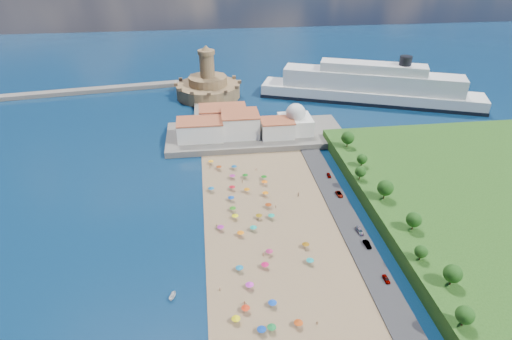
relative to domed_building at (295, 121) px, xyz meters
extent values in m
plane|color=#071938|center=(-30.00, -71.00, -8.97)|extent=(700.00, 700.00, 0.00)
cube|color=#59544C|center=(-20.00, 2.00, -7.47)|extent=(90.00, 36.00, 3.00)
cube|color=#59544C|center=(-42.00, 37.00, -7.77)|extent=(18.00, 70.00, 2.40)
cube|color=#59544C|center=(-140.00, 82.00, -7.67)|extent=(199.03, 34.77, 2.60)
cube|color=silver|center=(-48.00, -2.00, -1.47)|extent=(22.00, 14.00, 9.00)
cube|color=silver|center=(-28.00, 0.00, -0.47)|extent=(18.00, 16.00, 11.00)
cube|color=silver|center=(-10.00, -4.00, -1.97)|extent=(16.00, 12.00, 8.00)
cube|color=silver|center=(-36.00, 12.00, -0.97)|extent=(24.00, 14.00, 10.00)
cube|color=silver|center=(0.00, 0.00, -1.97)|extent=(16.00, 16.00, 8.00)
sphere|color=silver|center=(0.00, 0.00, 4.03)|extent=(10.00, 10.00, 10.00)
cylinder|color=silver|center=(0.00, 0.00, 7.83)|extent=(1.20, 1.20, 1.60)
cylinder|color=#99734C|center=(-42.00, 67.00, -4.97)|extent=(40.00, 40.00, 8.00)
cylinder|color=#99734C|center=(-42.00, 67.00, 1.53)|extent=(24.00, 24.00, 5.00)
cylinder|color=#99734C|center=(-42.00, 67.00, 11.03)|extent=(9.00, 9.00, 14.00)
cylinder|color=#99734C|center=(-42.00, 67.00, 19.23)|extent=(10.40, 10.40, 2.40)
cone|color=#99734C|center=(-42.00, 67.00, 21.93)|extent=(6.00, 6.00, 3.00)
cube|color=black|center=(56.50, 45.40, -7.90)|extent=(132.02, 67.10, 2.15)
cube|color=silver|center=(56.50, 45.40, -4.99)|extent=(130.95, 66.37, 7.98)
cube|color=silver|center=(56.50, 45.40, 4.32)|extent=(104.89, 53.43, 10.63)
cube|color=silver|center=(56.50, 45.40, 12.29)|extent=(62.31, 34.06, 5.32)
cylinder|color=black|center=(73.02, 38.98, 17.61)|extent=(7.09, 7.09, 5.32)
cylinder|color=gray|center=(-40.42, -115.38, -7.72)|extent=(0.07, 0.07, 2.00)
cone|color=yellow|center=(-40.42, -115.38, -6.82)|extent=(2.50, 2.50, 0.60)
cylinder|color=gray|center=(-37.10, -55.68, -7.72)|extent=(0.07, 0.07, 2.00)
cone|color=#0B3B98|center=(-37.10, -55.68, -6.82)|extent=(2.50, 2.50, 0.60)
cylinder|color=gray|center=(-43.84, -24.57, -7.72)|extent=(0.07, 0.07, 2.00)
cone|color=#FEA60B|center=(-43.84, -24.57, -6.82)|extent=(2.50, 2.50, 0.60)
cylinder|color=gray|center=(-35.55, -78.27, -7.72)|extent=(0.07, 0.07, 2.00)
cone|color=orange|center=(-35.55, -78.27, -6.82)|extent=(2.50, 2.50, 0.60)
cylinder|color=gray|center=(-21.99, -41.24, -7.72)|extent=(0.07, 0.07, 2.00)
cone|color=#136E14|center=(-21.99, -41.24, -6.82)|extent=(2.50, 2.50, 0.60)
cylinder|color=gray|center=(-23.33, -69.52, -7.72)|extent=(0.07, 0.07, 2.00)
cone|color=#10977E|center=(-23.33, -69.52, -6.82)|extent=(2.50, 2.50, 0.60)
cylinder|color=gray|center=(-23.34, -62.45, -7.72)|extent=(0.07, 0.07, 2.00)
cone|color=#8C320C|center=(-23.34, -62.45, -6.82)|extent=(2.50, 2.50, 0.60)
cylinder|color=gray|center=(-29.48, -95.28, -7.72)|extent=(0.07, 0.07, 2.00)
cone|color=#C30F4F|center=(-29.48, -95.28, -6.82)|extent=(2.50, 2.50, 0.60)
cylinder|color=gray|center=(-33.82, -30.63, -7.72)|extent=(0.07, 0.07, 2.00)
cone|color=#0E5089|center=(-33.82, -30.63, -6.82)|extent=(2.50, 2.50, 0.60)
cylinder|color=gray|center=(-35.30, -103.30, -7.72)|extent=(0.07, 0.07, 2.00)
cone|color=#C52AB7|center=(-35.30, -103.30, -6.82)|extent=(2.50, 2.50, 0.60)
cylinder|color=gray|center=(-36.02, -47.83, -7.72)|extent=(0.07, 0.07, 2.00)
cone|color=#B20E1D|center=(-36.02, -47.83, -6.82)|extent=(2.50, 2.50, 0.60)
cylinder|color=gray|center=(-31.30, -119.41, -7.72)|extent=(0.07, 0.07, 2.00)
cone|color=#147432|center=(-31.30, -119.41, -6.82)|extent=(2.50, 2.50, 0.60)
cylinder|color=gray|center=(-42.25, -74.11, -7.72)|extent=(0.07, 0.07, 2.00)
cone|color=#A0228E|center=(-42.25, -74.11, -6.82)|extent=(2.50, 2.50, 0.60)
cylinder|color=gray|center=(-44.58, -47.85, -7.72)|extent=(0.07, 0.07, 2.00)
cone|color=#0F5890|center=(-44.58, -47.85, -6.82)|extent=(2.50, 2.50, 0.60)
cylinder|color=gray|center=(-29.77, -39.00, -7.72)|extent=(0.07, 0.07, 2.00)
cone|color=#116415|center=(-29.77, -39.00, -6.82)|extent=(2.50, 2.50, 0.60)
cylinder|color=gray|center=(-14.61, -87.25, -7.72)|extent=(0.07, 0.07, 2.00)
cone|color=#85550C|center=(-14.61, -87.25, -6.82)|extent=(2.50, 2.50, 0.60)
cylinder|color=gray|center=(-27.18, -89.20, -7.72)|extent=(0.07, 0.07, 2.00)
cone|color=#A52354|center=(-27.18, -89.20, -6.82)|extent=(2.50, 2.50, 0.60)
cylinder|color=gray|center=(-30.77, -75.83, -7.72)|extent=(0.07, 0.07, 2.00)
cone|color=#119F8C|center=(-30.77, -75.83, -6.82)|extent=(2.50, 2.50, 0.60)
cylinder|color=gray|center=(-22.35, -45.48, -7.72)|extent=(0.07, 0.07, 2.00)
cone|color=orange|center=(-22.35, -45.48, -6.82)|extent=(2.50, 2.50, 0.60)
cylinder|color=gray|center=(-15.04, -95.16, -7.72)|extent=(0.07, 0.07, 2.00)
cone|color=teal|center=(-15.04, -95.16, -6.82)|extent=(2.50, 2.50, 0.60)
cylinder|color=gray|center=(-35.24, -38.71, -7.72)|extent=(0.07, 0.07, 2.00)
cone|color=#A22281|center=(-35.24, -38.71, -6.82)|extent=(2.50, 2.50, 0.60)
cylinder|color=gray|center=(-23.98, -118.89, -7.72)|extent=(0.07, 0.07, 2.00)
cone|color=#BB400F|center=(-23.98, -118.89, -6.82)|extent=(2.50, 2.50, 0.60)
cylinder|color=gray|center=(-34.05, -119.78, -7.72)|extent=(0.07, 0.07, 2.00)
cone|color=#0C39A2|center=(-34.05, -119.78, -6.82)|extent=(2.50, 2.50, 0.60)
cylinder|color=gray|center=(-29.71, -111.05, -7.72)|extent=(0.07, 0.07, 2.00)
cone|color=#0E43BC|center=(-29.71, -111.05, -6.82)|extent=(2.50, 2.50, 0.60)
cylinder|color=gray|center=(-30.32, -50.41, -7.72)|extent=(0.07, 0.07, 2.00)
cone|color=#CE720B|center=(-30.32, -50.41, -6.82)|extent=(2.50, 2.50, 0.60)
cylinder|color=gray|center=(-37.43, -112.01, -7.72)|extent=(0.07, 0.07, 2.00)
cone|color=red|center=(-37.43, -112.01, -6.82)|extent=(2.50, 2.50, 0.60)
cylinder|color=gray|center=(-40.50, -30.06, -7.72)|extent=(0.07, 0.07, 2.00)
cone|color=#8A320C|center=(-40.50, -30.06, -6.82)|extent=(2.50, 2.50, 0.60)
cylinder|color=gray|center=(-37.00, -63.03, -7.72)|extent=(0.07, 0.07, 2.00)
cone|color=#247815|center=(-37.00, -63.03, -6.82)|extent=(2.50, 2.50, 0.60)
cylinder|color=gray|center=(-27.87, -68.98, -7.72)|extent=(0.07, 0.07, 2.00)
cone|color=#83620B|center=(-27.87, -68.98, -6.82)|extent=(2.50, 2.50, 0.60)
cylinder|color=gray|center=(-37.57, -95.70, -7.72)|extent=(0.07, 0.07, 2.00)
cone|color=#116B9C|center=(-37.57, -95.70, -6.82)|extent=(2.50, 2.50, 0.60)
cylinder|color=gray|center=(-36.57, -68.01, -7.72)|extent=(0.07, 0.07, 2.00)
cone|color=yellow|center=(-36.57, -68.01, -6.82)|extent=(2.50, 2.50, 0.60)
cylinder|color=gray|center=(-23.28, -53.98, -7.72)|extent=(0.07, 0.07, 2.00)
cone|color=orange|center=(-23.28, -53.98, -6.82)|extent=(2.50, 2.50, 0.60)
imported|color=tan|center=(-29.15, -89.39, -7.89)|extent=(0.69, 0.91, 1.67)
imported|color=tan|center=(-44.41, -28.26, -7.90)|extent=(0.49, 0.99, 1.64)
imported|color=tan|center=(-18.88, -119.08, -7.92)|extent=(1.01, 0.59, 1.61)
imported|color=tan|center=(-37.45, -109.69, -7.82)|extent=(1.76, 0.96, 1.81)
imported|color=tan|center=(-31.35, -42.60, -7.85)|extent=(0.95, 1.04, 1.75)
imported|color=tan|center=(-20.56, -62.56, -7.82)|extent=(0.66, 0.77, 1.80)
imported|color=tan|center=(-43.63, -72.44, -7.93)|extent=(0.94, 0.85, 1.58)
imported|color=tan|center=(-44.11, -103.22, -7.84)|extent=(0.77, 0.73, 1.77)
imported|color=tan|center=(-24.26, -33.39, -7.89)|extent=(1.22, 0.94, 1.66)
imported|color=tan|center=(-10.19, -55.74, -7.78)|extent=(0.89, 1.83, 1.89)
imported|color=white|center=(-57.85, -104.06, -8.27)|extent=(2.54, 3.91, 1.42)
imported|color=gray|center=(6.00, -42.85, -7.65)|extent=(1.78, 3.78, 1.25)
imported|color=gray|center=(6.00, -105.74, -7.66)|extent=(1.49, 3.62, 1.23)
imported|color=gray|center=(6.00, -57.95, -7.64)|extent=(2.42, 4.70, 1.27)
imported|color=gray|center=(6.00, -81.97, -7.61)|extent=(2.36, 4.74, 1.32)
imported|color=gray|center=(6.00, -89.29, -7.58)|extent=(1.87, 4.33, 1.39)
cylinder|color=#382314|center=(15.86, -128.44, -1.67)|extent=(0.50, 0.50, 2.61)
sphere|color=#14380F|center=(15.86, -128.44, 0.67)|extent=(4.69, 4.69, 4.69)
cylinder|color=#382314|center=(20.27, -114.67, -1.52)|extent=(0.50, 0.50, 2.91)
sphere|color=#14380F|center=(20.27, -114.67, 1.10)|extent=(5.23, 5.23, 5.23)
cylinder|color=#382314|center=(16.54, -103.65, -1.86)|extent=(0.50, 0.50, 2.22)
sphere|color=#14380F|center=(16.54, -103.65, 0.14)|extent=(4.00, 4.00, 4.00)
cylinder|color=#382314|center=(20.94, -89.14, -1.54)|extent=(0.50, 0.50, 2.87)
sphere|color=#14380F|center=(20.94, -89.14, 1.04)|extent=(5.16, 5.16, 5.16)
cylinder|color=#382314|center=(18.85, -69.92, -1.30)|extent=(0.50, 0.50, 3.34)
sphere|color=#14380F|center=(18.85, -69.92, 1.70)|extent=(6.01, 6.01, 6.01)
cylinder|color=#382314|center=(14.71, -55.05, -1.74)|extent=(0.50, 0.50, 2.47)
sphere|color=#14380F|center=(14.71, -55.05, 0.48)|extent=(4.44, 4.44, 4.44)
cylinder|color=#382314|center=(19.03, -44.88, -1.75)|extent=(0.50, 0.50, 2.45)
sphere|color=#14380F|center=(19.03, -44.88, 0.45)|extent=(4.41, 4.41, 4.41)
cylinder|color=#382314|center=(18.75, -26.21, -1.32)|extent=(0.50, 0.50, 3.31)
sphere|color=#14380F|center=(18.75, -26.21, 1.66)|extent=(5.95, 5.95, 5.95)
camera|label=1|loc=(-45.35, -196.02, 84.36)|focal=30.00mm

